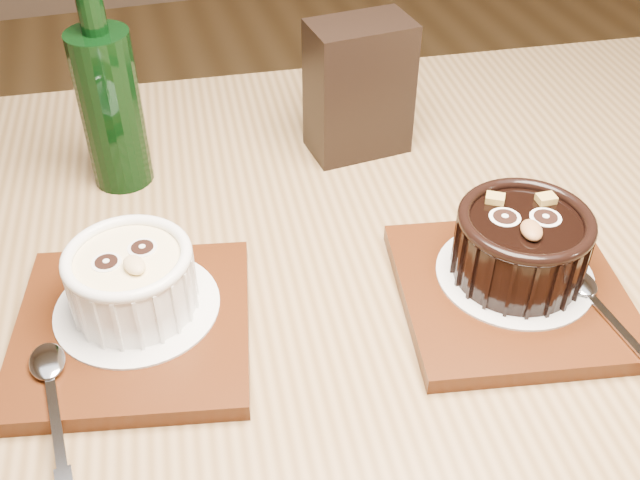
# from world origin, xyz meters

# --- Properties ---
(table) EXTENTS (1.26, 0.89, 0.75)m
(table) POSITION_xyz_m (-0.06, -0.04, 0.66)
(table) COLOR brown
(table) RESTS_ON ground
(tray_left) EXTENTS (0.21, 0.21, 0.01)m
(tray_left) POSITION_xyz_m (-0.21, -0.05, 0.76)
(tray_left) COLOR #4B210C
(tray_left) RESTS_ON table
(doily_left) EXTENTS (0.13, 0.13, 0.00)m
(doily_left) POSITION_xyz_m (-0.21, -0.04, 0.77)
(doily_left) COLOR white
(doily_left) RESTS_ON tray_left
(ramekin_white) EXTENTS (0.10, 0.10, 0.06)m
(ramekin_white) POSITION_xyz_m (-0.21, -0.04, 0.80)
(ramekin_white) COLOR white
(ramekin_white) RESTS_ON doily_left
(spoon_left) EXTENTS (0.04, 0.14, 0.01)m
(spoon_left) POSITION_xyz_m (-0.27, -0.12, 0.77)
(spoon_left) COLOR #B9BBC2
(spoon_left) RESTS_ON tray_left
(tray_right) EXTENTS (0.21, 0.21, 0.01)m
(tray_right) POSITION_xyz_m (0.09, -0.10, 0.76)
(tray_right) COLOR #4B210C
(tray_right) RESTS_ON table
(doily_right) EXTENTS (0.13, 0.13, 0.00)m
(doily_right) POSITION_xyz_m (0.10, -0.09, 0.77)
(doily_right) COLOR white
(doily_right) RESTS_ON tray_right
(ramekin_dark) EXTENTS (0.11, 0.11, 0.06)m
(ramekin_dark) POSITION_xyz_m (0.10, -0.09, 0.80)
(ramekin_dark) COLOR black
(ramekin_dark) RESTS_ON doily_right
(spoon_right) EXTENTS (0.03, 0.14, 0.01)m
(spoon_right) POSITION_xyz_m (0.14, -0.15, 0.77)
(spoon_right) COLOR #B9BBC2
(spoon_right) RESTS_ON tray_right
(condiment_stand) EXTENTS (0.11, 0.07, 0.14)m
(condiment_stand) POSITION_xyz_m (0.04, 0.16, 0.82)
(condiment_stand) COLOR black
(condiment_stand) RESTS_ON table
(green_bottle) EXTENTS (0.06, 0.06, 0.22)m
(green_bottle) POSITION_xyz_m (-0.20, 0.17, 0.83)
(green_bottle) COLOR black
(green_bottle) RESTS_ON table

